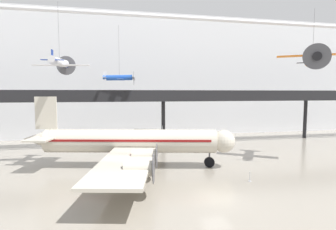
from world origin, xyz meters
The scene contains 9 objects.
ground_plane centered at (0.00, 0.00, 0.00)m, with size 260.00×260.00×0.00m, color gray.
hangar_back_wall centered at (0.00, 36.15, 13.17)m, with size 140.00×3.00×26.34m.
mezzanine_walkway centered at (0.00, 25.23, 8.21)m, with size 110.00×3.20×9.86m.
ceiling_truss_beam centered at (0.00, 18.38, 20.87)m, with size 120.00×0.60×0.60m.
airliner_silver_main centered at (-7.02, 11.37, 3.27)m, with size 26.54×30.60×8.93m.
suspended_plane_orange_highwing centered at (17.20, 9.39, 13.82)m, with size 8.29×7.53×8.28m.
suspended_plane_blue_trainer centered at (-7.99, 23.14, 11.89)m, with size 5.31×6.51×9.71m.
suspended_plane_white_twin centered at (-15.44, 13.40, 13.13)m, with size 7.15×5.85×8.70m.
stanchion_barrier centered at (5.13, 3.34, 0.33)m, with size 0.36×0.36×1.08m.
Camera 1 is at (-8.81, -21.52, 9.38)m, focal length 28.00 mm.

